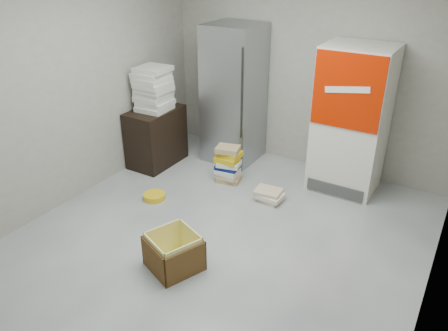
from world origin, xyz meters
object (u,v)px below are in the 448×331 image
wood_shelf (156,137)px  cardboard_box (174,254)px  phonebook_stack_main (228,164)px  coke_cooler (351,120)px  steel_fridge (234,95)px

wood_shelf → cardboard_box: (1.59, -1.71, -0.25)m
wood_shelf → phonebook_stack_main: wood_shelf is taller
phonebook_stack_main → cardboard_box: size_ratio=0.84×
phonebook_stack_main → coke_cooler: bearing=21.2°
coke_cooler → phonebook_stack_main: coke_cooler is taller
coke_cooler → cardboard_box: size_ratio=3.06×
coke_cooler → wood_shelf: 2.63m
steel_fridge → cardboard_box: steel_fridge is taller
phonebook_stack_main → cardboard_box: 1.81m
steel_fridge → phonebook_stack_main: 1.03m
coke_cooler → phonebook_stack_main: size_ratio=3.63×
steel_fridge → coke_cooler: size_ratio=1.06×
cardboard_box → coke_cooler: bearing=92.0°
wood_shelf → cardboard_box: 2.35m
wood_shelf → cardboard_box: size_ratio=1.36×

